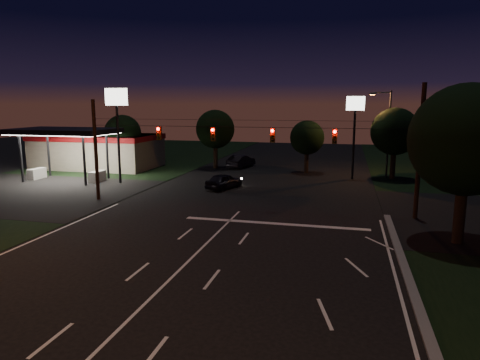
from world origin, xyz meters
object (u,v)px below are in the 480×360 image
(utility_pole_right, at_px, (415,219))
(car_oncoming_a, at_px, (224,181))
(tree_right_near, at_px, (466,141))
(car_oncoming_b, at_px, (241,161))

(utility_pole_right, xyz_separation_m, car_oncoming_a, (-15.42, 6.88, 0.70))
(utility_pole_right, height_order, tree_right_near, tree_right_near)
(car_oncoming_a, height_order, car_oncoming_b, car_oncoming_b)
(tree_right_near, bearing_deg, car_oncoming_a, 145.35)
(car_oncoming_a, bearing_deg, utility_pole_right, 175.78)
(car_oncoming_b, bearing_deg, utility_pole_right, 144.78)
(utility_pole_right, height_order, car_oncoming_a, utility_pole_right)
(car_oncoming_a, relative_size, car_oncoming_b, 0.88)
(utility_pole_right, distance_m, car_oncoming_a, 16.90)
(tree_right_near, bearing_deg, car_oncoming_b, 126.75)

